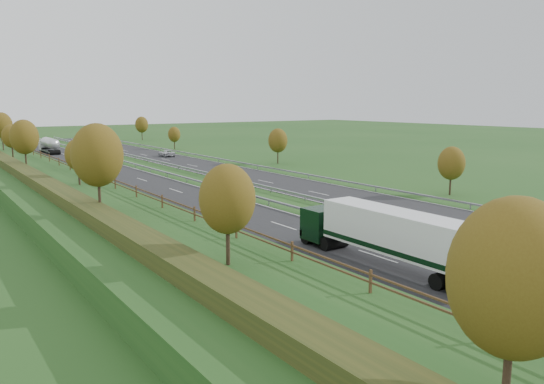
{
  "coord_description": "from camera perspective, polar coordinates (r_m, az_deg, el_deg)",
  "views": [
    {
      "loc": [
        -26.61,
        -15.89,
        11.3
      ],
      "look_at": [
        3.73,
        28.5,
        2.2
      ],
      "focal_mm": 35.0,
      "sensor_mm": 36.0,
      "label": 1
    }
  ],
  "objects": [
    {
      "name": "car_dark_near",
      "position": [
        62.41,
        -5.16,
        -0.18
      ],
      "size": [
        1.77,
        4.14,
        1.39
      ],
      "primitive_type": "imported",
      "rotation": [
        0.0,
        0.0,
        -0.03
      ],
      "color": "black",
      "rests_on": "near_carriageway"
    },
    {
      "name": "box_lorry",
      "position": [
        37.36,
        12.42,
        -4.52
      ],
      "size": [
        2.58,
        16.28,
        4.06
      ],
      "color": "black",
      "rests_on": "near_carriageway"
    },
    {
      "name": "embankment_left",
      "position": [
        77.78,
        -23.96,
        1.17
      ],
      "size": [
        12.0,
        200.0,
        2.0
      ],
      "primitive_type": "cube",
      "color": "#20491A",
      "rests_on": "ground"
    },
    {
      "name": "ground",
      "position": [
        79.69,
        -8.25,
        1.36
      ],
      "size": [
        400.0,
        400.0,
        0.0
      ],
      "primitive_type": "plane",
      "color": "#20491A",
      "rests_on": "ground"
    },
    {
      "name": "car_oncoming",
      "position": [
        114.49,
        -11.29,
        4.13
      ],
      "size": [
        2.53,
        5.12,
        1.4
      ],
      "primitive_type": "imported",
      "rotation": [
        0.0,
        0.0,
        3.1
      ],
      "color": "silver",
      "rests_on": "far_carriageway"
    },
    {
      "name": "lane_markings",
      "position": [
        83.41,
        -10.72,
        1.69
      ],
      "size": [
        26.75,
        200.0,
        0.01
      ],
      "color": "silver",
      "rests_on": "near_carriageway"
    },
    {
      "name": "road_tanker",
      "position": [
        129.86,
        -22.85,
        4.69
      ],
      "size": [
        2.4,
        11.22,
        3.46
      ],
      "color": "silver",
      "rests_on": "near_carriageway"
    },
    {
      "name": "trees_far",
      "position": [
        119.49,
        -6.16,
        6.17
      ],
      "size": [
        8.45,
        118.6,
        7.12
      ],
      "color": "#2D2116",
      "rests_on": "ground"
    },
    {
      "name": "hedge_left",
      "position": [
        77.27,
        -25.5,
        2.17
      ],
      "size": [
        2.2,
        180.0,
        1.1
      ],
      "primitive_type": "cube",
      "color": "#293415",
      "rests_on": "embankment_left"
    },
    {
      "name": "near_carriageway",
      "position": [
        81.2,
        -14.88,
        1.3
      ],
      "size": [
        10.5,
        200.0,
        0.04
      ],
      "primitive_type": "cube",
      "color": "black",
      "rests_on": "ground"
    },
    {
      "name": "car_silver_mid",
      "position": [
        100.52,
        -19.41,
        3.02
      ],
      "size": [
        1.94,
        4.31,
        1.37
      ],
      "primitive_type": "imported",
      "rotation": [
        0.0,
        0.0,
        -0.12
      ],
      "color": "#ABABB0",
      "rests_on": "near_carriageway"
    },
    {
      "name": "hard_shoulder",
      "position": [
        80.05,
        -17.41,
        1.07
      ],
      "size": [
        3.0,
        200.0,
        0.04
      ],
      "primitive_type": "cube",
      "color": "black",
      "rests_on": "ground"
    },
    {
      "name": "car_small_far",
      "position": [
        148.14,
        -24.51,
        4.68
      ],
      "size": [
        2.72,
        5.37,
        1.49
      ],
      "primitive_type": "imported",
      "rotation": [
        0.0,
        0.0,
        -0.12
      ],
      "color": "#131B3C",
      "rests_on": "near_carriageway"
    },
    {
      "name": "median_barrier_near",
      "position": [
        83.17,
        -11.2,
        2.04
      ],
      "size": [
        0.32,
        200.0,
        0.71
      ],
      "color": "gray",
      "rests_on": "ground"
    },
    {
      "name": "fence_left",
      "position": [
        78.09,
        -20.75,
        2.68
      ],
      "size": [
        0.12,
        189.06,
        1.2
      ],
      "color": "#422B19",
      "rests_on": "embankment_left"
    },
    {
      "name": "far_carriageway",
      "position": [
        88.0,
        -4.72,
        2.21
      ],
      "size": [
        10.5,
        200.0,
        0.04
      ],
      "primitive_type": "cube",
      "color": "black",
      "rests_on": "ground"
    },
    {
      "name": "outer_barrier_far",
      "position": [
        90.91,
        -1.54,
        2.86
      ],
      "size": [
        0.32,
        200.0,
        0.71
      ],
      "color": "gray",
      "rests_on": "ground"
    },
    {
      "name": "trees_left",
      "position": [
        74.01,
        -23.49,
        4.99
      ],
      "size": [
        6.64,
        164.3,
        7.66
      ],
      "color": "#2D2116",
      "rests_on": "embankment_left"
    },
    {
      "name": "median_barrier_far",
      "position": [
        85.28,
        -8.05,
        2.31
      ],
      "size": [
        0.32,
        200.0,
        0.71
      ],
      "color": "gray",
      "rests_on": "ground"
    }
  ]
}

